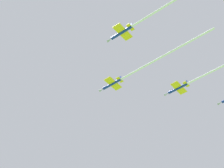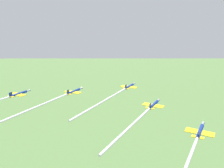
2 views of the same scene
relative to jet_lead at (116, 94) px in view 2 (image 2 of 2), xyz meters
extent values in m
cylinder|color=navy|center=(12.13, 8.59, 0.00)|extent=(8.31, 6.35, 1.15)
cone|color=#9EA3AD|center=(16.80, 11.89, 0.00)|extent=(2.33, 2.09, 1.09)
cube|color=yellow|center=(11.70, 8.28, -0.06)|extent=(7.53, 8.72, 0.19)
cube|color=yellow|center=(8.78, 6.22, 0.00)|extent=(3.23, 3.73, 0.19)
cube|color=navy|center=(8.85, 6.26, 0.93)|extent=(1.46, 1.10, 1.87)
cylinder|color=white|center=(-9.45, -6.69, 0.00)|extent=(35.98, 25.80, 0.80)
cylinder|color=navy|center=(-15.69, 12.97, -0.14)|extent=(8.31, 6.35, 1.15)
cone|color=#9EA3AD|center=(-11.01, 16.28, -0.14)|extent=(2.33, 2.09, 1.09)
cube|color=yellow|center=(-16.11, 12.67, -0.19)|extent=(7.53, 8.72, 0.19)
cube|color=yellow|center=(-19.03, 10.60, -0.14)|extent=(3.23, 3.73, 0.19)
cube|color=navy|center=(-18.97, 10.65, 0.80)|extent=(1.46, 1.10, 1.87)
cylinder|color=white|center=(-33.78, 0.16, -0.14)|extent=(29.01, 20.87, 0.80)
cylinder|color=navy|center=(7.02, -19.11, 0.13)|extent=(8.31, 6.35, 1.15)
cone|color=#9EA3AD|center=(11.70, -15.80, 0.13)|extent=(2.33, 2.09, 1.09)
cube|color=yellow|center=(6.60, -19.41, 0.08)|extent=(7.53, 8.72, 0.19)
cube|color=yellow|center=(3.68, -21.48, 0.13)|extent=(3.23, 3.73, 0.19)
cube|color=navy|center=(3.74, -21.43, 1.07)|extent=(1.46, 1.10, 1.87)
cylinder|color=white|center=(-11.61, -32.30, 0.13)|extent=(30.08, 21.62, 0.80)
cylinder|color=navy|center=(-39.43, 20.24, -0.05)|extent=(8.31, 6.35, 1.15)
cone|color=#9EA3AD|center=(-34.75, 23.55, -0.05)|extent=(2.33, 2.09, 1.09)
cube|color=yellow|center=(-39.85, 19.94, -0.10)|extent=(7.53, 8.72, 0.19)
cube|color=yellow|center=(-42.77, 17.87, -0.05)|extent=(3.23, 3.73, 0.19)
cube|color=navy|center=(-42.71, 17.92, 0.89)|extent=(1.46, 1.10, 1.87)
cylinder|color=navy|center=(5.99, -43.91, 0.04)|extent=(8.31, 6.35, 1.15)
cone|color=#9EA3AD|center=(10.67, -40.60, 0.04)|extent=(2.33, 2.09, 1.09)
cube|color=yellow|center=(5.57, -44.21, -0.01)|extent=(7.53, 8.72, 0.19)
cube|color=yellow|center=(2.65, -46.28, 0.04)|extent=(3.23, 3.73, 0.19)
cube|color=navy|center=(2.72, -46.23, 0.98)|extent=(1.46, 1.10, 1.87)
camera|label=1|loc=(-110.48, 44.24, -120.96)|focal=67.22mm
camera|label=2|loc=(-46.03, -89.55, 32.11)|focal=37.47mm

